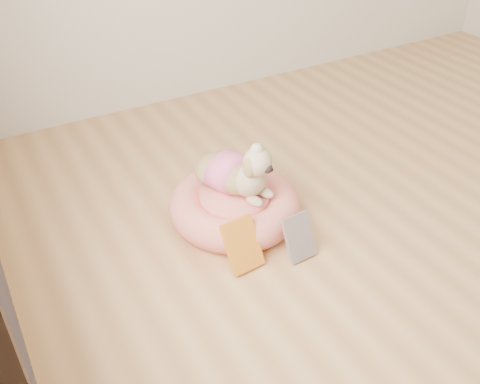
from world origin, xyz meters
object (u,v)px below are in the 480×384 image
dog (237,163)px  book_yellow (242,245)px  pet_bed (235,206)px  book_white (299,237)px

dog → book_yellow: dog is taller
pet_bed → book_white: 0.37m
pet_bed → book_white: (0.12, -0.35, 0.02)m
dog → book_yellow: bearing=-136.8°
pet_bed → book_white: bearing=-71.5°
dog → book_yellow: (-0.13, -0.28, -0.20)m
pet_bed → book_yellow: (-0.12, -0.28, 0.03)m
pet_bed → book_yellow: bearing=-113.1°
pet_bed → book_yellow: 0.30m
dog → book_white: (0.10, -0.35, -0.20)m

